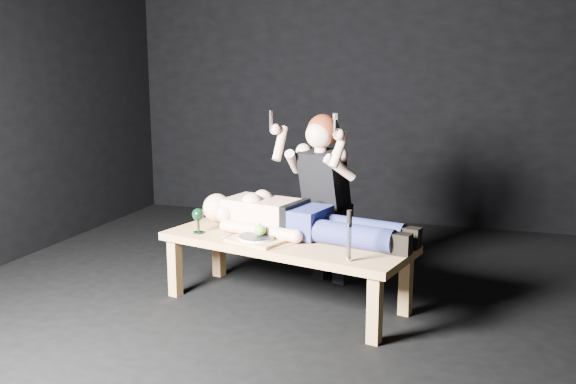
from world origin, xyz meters
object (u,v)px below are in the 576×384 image
(lying_man, at_px, (302,216))
(goblet, at_px, (198,221))
(kneeling_woman, at_px, (330,197))
(serving_tray, at_px, (257,240))
(table, at_px, (286,272))
(carving_knife, at_px, (349,236))

(lying_man, xyz_separation_m, goblet, (-0.68, -0.16, -0.04))
(kneeling_woman, xyz_separation_m, serving_tray, (-0.32, -0.67, -0.17))
(table, height_order, kneeling_woman, kneeling_woman)
(lying_man, height_order, serving_tray, lying_man)
(table, xyz_separation_m, kneeling_woman, (0.16, 0.54, 0.41))
(lying_man, xyz_separation_m, carving_knife, (0.41, -0.46, 0.02))
(kneeling_woman, relative_size, serving_tray, 3.69)
(kneeling_woman, relative_size, carving_knife, 4.21)
(lying_man, distance_m, goblet, 0.70)
(carving_knife, bearing_deg, kneeling_woman, 123.63)
(kneeling_woman, distance_m, serving_tray, 0.76)
(table, distance_m, carving_knife, 0.71)
(lying_man, distance_m, kneeling_woman, 0.44)
(table, distance_m, lying_man, 0.38)
(lying_man, relative_size, carving_knife, 5.37)
(table, height_order, goblet, goblet)
(goblet, height_order, carving_knife, carving_knife)
(table, bearing_deg, kneeling_woman, 86.72)
(table, distance_m, serving_tray, 0.31)
(serving_tray, relative_size, carving_knife, 1.14)
(serving_tray, bearing_deg, carving_knife, -18.72)
(table, bearing_deg, serving_tray, -128.03)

